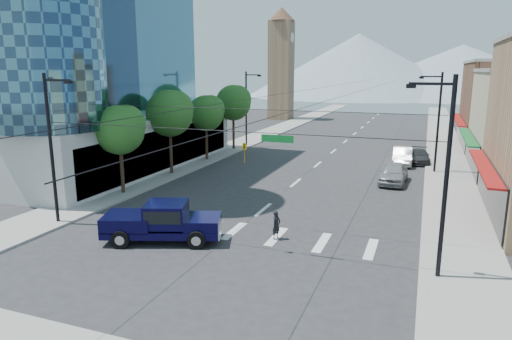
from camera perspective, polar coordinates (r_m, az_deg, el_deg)
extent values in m
plane|color=#28282B|center=(25.40, -3.71, -8.77)|extent=(160.00, 160.00, 0.00)
cube|color=gray|center=(65.94, 1.05, 4.47)|extent=(4.00, 120.00, 0.15)
cube|color=gray|center=(62.26, 22.38, 3.06)|extent=(4.00, 120.00, 0.15)
cube|color=#B7B7B2|center=(51.27, -24.87, 3.78)|extent=(29.00, 26.00, 5.00)
cube|color=#8C6B4C|center=(87.61, 3.16, 12.26)|extent=(4.00, 4.00, 18.00)
cone|color=brown|center=(88.18, 3.24, 18.90)|extent=(4.80, 4.80, 2.40)
cone|color=gray|center=(173.36, 12.66, 12.70)|extent=(80.00, 80.00, 22.00)
cone|color=gray|center=(181.84, 24.28, 11.27)|extent=(90.00, 90.00, 18.00)
cylinder|color=black|center=(35.34, -16.44, 0.65)|extent=(0.28, 0.28, 4.55)
sphere|color=#1D541C|center=(34.93, -16.70, 4.82)|extent=(3.64, 3.64, 3.64)
sphere|color=#1D541C|center=(34.88, -15.92, 5.52)|extent=(2.86, 2.86, 2.86)
cylinder|color=black|center=(40.99, -10.62, 2.90)|extent=(0.28, 0.28, 5.11)
sphere|color=#1D541C|center=(40.62, -10.78, 6.97)|extent=(4.09, 4.09, 4.09)
sphere|color=#1D541C|center=(40.64, -10.10, 7.56)|extent=(3.21, 3.21, 3.21)
cylinder|color=black|center=(47.08, -6.21, 3.91)|extent=(0.28, 0.28, 4.55)
sphere|color=#1D541C|center=(46.77, -6.28, 7.06)|extent=(3.64, 3.64, 3.64)
sphere|color=#1D541C|center=(46.83, -5.69, 7.57)|extent=(2.86, 2.86, 2.86)
cylinder|color=black|center=(53.33, -2.83, 5.26)|extent=(0.28, 0.28, 5.11)
sphere|color=#1D541C|center=(53.05, -2.86, 8.39)|extent=(4.09, 4.09, 4.09)
sphere|color=#1D541C|center=(53.14, -2.34, 8.83)|extent=(3.21, 3.21, 3.21)
cylinder|color=black|center=(29.50, -24.21, 2.21)|extent=(0.20, 0.20, 9.00)
cylinder|color=black|center=(21.10, 22.67, -1.34)|extent=(0.20, 0.20, 9.00)
cylinder|color=black|center=(22.98, -4.96, 4.95)|extent=(21.60, 0.04, 0.04)
imported|color=gold|center=(22.54, -1.46, 2.14)|extent=(0.16, 0.20, 1.00)
cube|color=#0C6626|center=(21.84, 2.68, 3.93)|extent=(1.60, 0.06, 0.35)
cylinder|color=black|center=(55.73, -1.24, 7.59)|extent=(0.20, 0.20, 9.00)
cube|color=black|center=(55.21, -0.37, 11.81)|extent=(1.80, 0.12, 0.12)
cube|color=black|center=(54.93, 0.43, 11.70)|extent=(0.40, 0.25, 0.18)
cylinder|color=black|center=(43.82, 21.82, 5.40)|extent=(0.20, 0.20, 9.00)
cube|color=black|center=(43.56, 21.06, 10.85)|extent=(1.80, 0.12, 0.12)
cube|color=black|center=(43.57, 19.98, 10.79)|extent=(0.40, 0.25, 0.18)
cube|color=black|center=(25.58, -11.57, -7.35)|extent=(6.67, 4.24, 0.40)
cube|color=black|center=(25.04, -6.61, -6.51)|extent=(2.44, 2.65, 0.63)
cube|color=black|center=(25.24, -11.15, -5.42)|extent=(2.75, 2.71, 1.25)
cube|color=black|center=(25.21, -11.16, -5.17)|extent=(2.54, 2.67, 0.68)
cube|color=black|center=(25.87, -15.59, -6.14)|extent=(3.23, 3.02, 0.74)
cube|color=silver|center=(25.09, -4.51, -7.53)|extent=(0.85, 2.09, 0.40)
cube|color=silver|center=(26.44, -18.27, -7.09)|extent=(0.85, 2.09, 0.34)
cylinder|color=black|center=(24.27, -7.46, -8.67)|extent=(1.02, 0.64, 0.96)
cylinder|color=black|center=(26.29, -6.77, -6.98)|extent=(1.02, 0.64, 0.96)
cylinder|color=black|center=(25.17, -16.58, -8.32)|extent=(1.02, 0.64, 0.96)
cylinder|color=black|center=(27.11, -15.21, -6.73)|extent=(1.02, 0.64, 0.96)
imported|color=black|center=(25.29, 2.56, -6.88)|extent=(0.55, 0.69, 1.63)
imported|color=#9E9DA2|center=(39.22, 16.84, -0.37)|extent=(2.27, 5.14, 1.72)
imported|color=silver|center=(47.35, 17.82, 1.67)|extent=(2.01, 5.20, 1.69)
imported|color=#323235|center=(48.71, 19.75, 1.63)|extent=(2.20, 4.84, 1.37)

